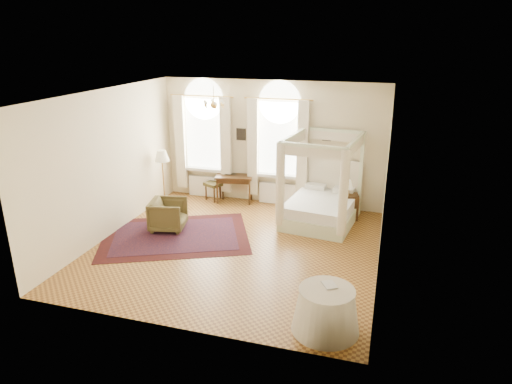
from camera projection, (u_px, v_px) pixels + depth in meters
The scene contains 18 objects.
ground at pixel (236, 247), 9.95m from camera, with size 6.00×6.00×0.00m, color olive.
room_walls at pixel (235, 160), 9.29m from camera, with size 6.00×6.00×6.00m.
window_left at pixel (204, 146), 12.57m from camera, with size 1.62×0.27×3.29m.
window_right at pixel (278, 151), 12.00m from camera, with size 1.62×0.27×3.29m.
chandelier at pixel (214, 104), 10.32m from camera, with size 0.51×0.45×0.50m.
wall_pictures at pixel (275, 135), 11.99m from camera, with size 2.54×0.03×0.39m.
canopy_bed at pixel (321, 204), 11.10m from camera, with size 1.87×2.19×2.16m.
nightstand at pixel (349, 206), 11.42m from camera, with size 0.44×0.40×0.63m, color #3B2310.
nightstand_lamp at pixel (347, 185), 11.17m from camera, with size 0.27×0.27×0.40m.
writing_desk at pixel (234, 180), 12.44m from camera, with size 1.08×0.69×0.75m.
laptop at pixel (230, 174), 12.52m from camera, with size 0.32×0.20×0.03m, color black.
stool at pixel (214, 185), 12.67m from camera, with size 0.59×0.59×0.51m.
armchair at pixel (168, 215), 10.76m from camera, with size 0.78×0.81×0.73m, color #483E1E.
coffee_table at pixel (164, 211), 10.91m from camera, with size 0.69×0.53×0.43m.
floor_lamp at pixel (162, 159), 11.98m from camera, with size 0.39×0.39×1.53m.
oriental_rug at pixel (175, 236), 10.50m from camera, with size 3.98×3.51×0.01m.
side_table at pixel (326, 310), 7.06m from camera, with size 1.06×1.06×0.72m.
book at pixel (324, 286), 7.02m from camera, with size 0.19×0.25×0.02m, color black.
Camera 1 is at (2.99, -8.49, 4.41)m, focal length 32.00 mm.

